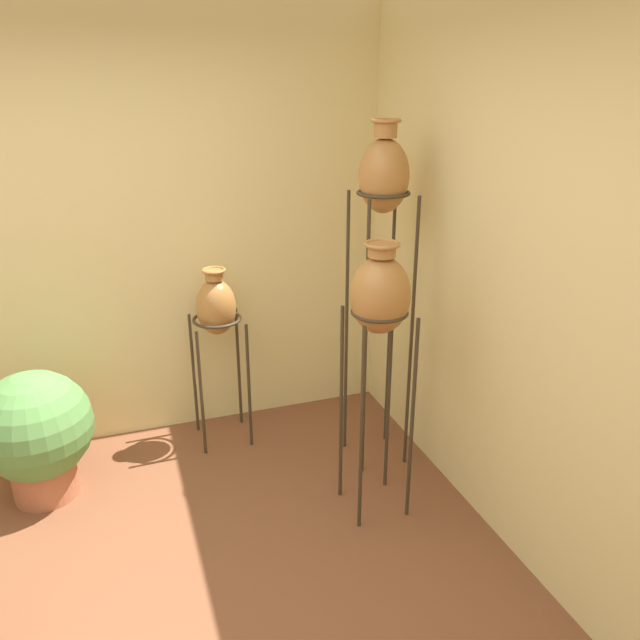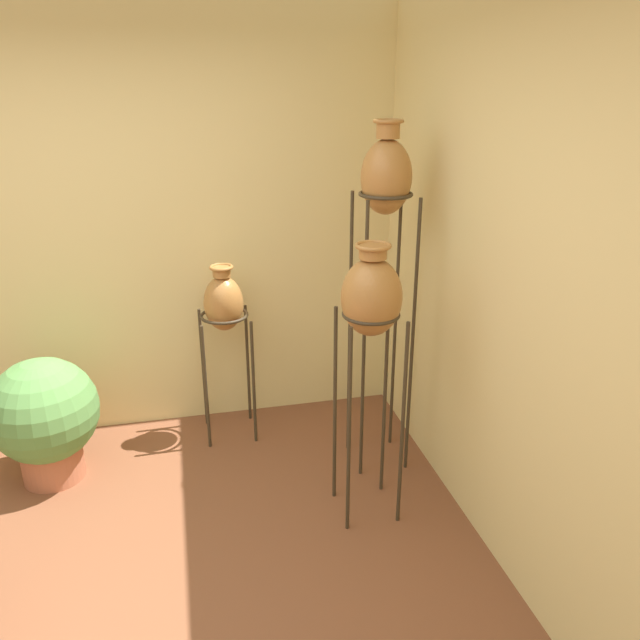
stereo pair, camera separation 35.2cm
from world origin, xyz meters
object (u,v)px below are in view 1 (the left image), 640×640
(vase_stand_medium, at_px, (380,300))
(vase_stand_short, at_px, (216,311))
(vase_stand_tall, at_px, (384,187))
(potted_plant, at_px, (37,432))

(vase_stand_medium, distance_m, vase_stand_short, 1.21)
(vase_stand_tall, height_order, potted_plant, vase_stand_tall)
(vase_stand_medium, relative_size, potted_plant, 1.98)
(vase_stand_medium, bearing_deg, vase_stand_short, 123.70)
(vase_stand_medium, distance_m, potted_plant, 2.02)
(vase_stand_medium, bearing_deg, vase_stand_tall, 65.25)
(vase_stand_medium, height_order, potted_plant, vase_stand_medium)
(vase_stand_tall, xyz_separation_m, potted_plant, (-1.93, 0.24, -1.27))
(vase_stand_tall, distance_m, vase_stand_short, 1.27)
(vase_stand_tall, xyz_separation_m, vase_stand_medium, (-0.21, -0.46, -0.47))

